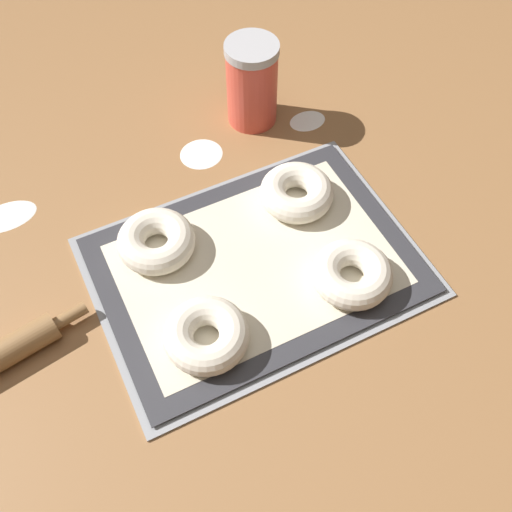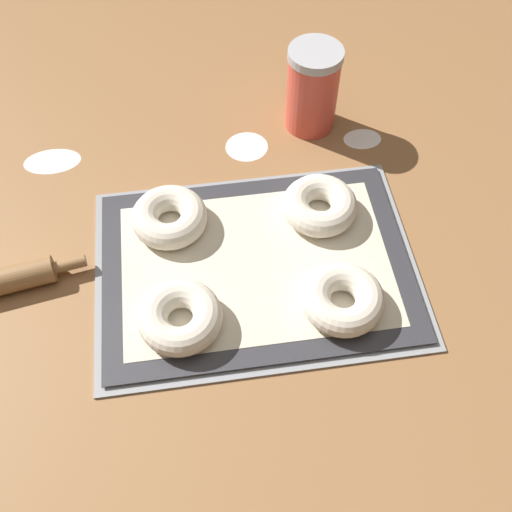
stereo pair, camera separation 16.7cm
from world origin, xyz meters
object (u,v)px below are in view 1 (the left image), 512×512
object	(u,v)px
bagel_front_left	(206,335)
bagel_back_left	(156,241)
bagel_back_right	(297,192)
flour_canister	(252,83)
bagel_front_right	(352,274)
baking_tray	(256,266)

from	to	relation	value
bagel_front_left	bagel_back_left	size ratio (longest dim) A/B	1.00
bagel_back_right	flour_canister	xyz separation A→B (m)	(0.03, 0.23, 0.05)
bagel_front_right	flour_canister	size ratio (longest dim) A/B	0.76
bagel_front_left	bagel_front_right	bearing A→B (deg)	-0.91
bagel_front_left	bagel_back_left	bearing A→B (deg)	91.35
bagel_front_right	bagel_back_right	distance (m)	0.18
flour_canister	bagel_back_left	bearing A→B (deg)	-141.79
bagel_back_left	bagel_back_right	world-z (taller)	same
bagel_front_left	bagel_front_right	distance (m)	0.24
bagel_back_left	bagel_front_right	bearing A→B (deg)	-37.86
bagel_back_left	flour_canister	size ratio (longest dim) A/B	0.76
baking_tray	flour_canister	world-z (taller)	flour_canister
flour_canister	baking_tray	bearing A→B (deg)	-115.19
bagel_back_left	flour_canister	xyz separation A→B (m)	(0.28, 0.22, 0.05)
bagel_front_left	bagel_back_left	distance (m)	0.19
bagel_front_left	bagel_back_right	world-z (taller)	same
flour_canister	bagel_front_right	bearing A→B (deg)	-94.32
bagel_back_right	flour_canister	size ratio (longest dim) A/B	0.76
bagel_front_right	flour_canister	distance (m)	0.41
bagel_back_right	bagel_front_left	bearing A→B (deg)	-144.01
baking_tray	bagel_front_right	bearing A→B (deg)	-39.17
bagel_back_left	flour_canister	distance (m)	0.36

